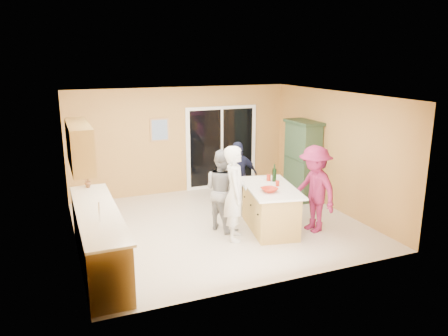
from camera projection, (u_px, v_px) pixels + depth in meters
name	position (u px, v px, depth m)	size (l,w,h in m)	color
floor	(219.00, 225.00, 8.85)	(5.50, 5.50, 0.00)	beige
ceiling	(219.00, 95.00, 8.20)	(5.50, 5.00, 0.10)	white
wall_back	(182.00, 140.00, 10.76)	(5.50, 0.10, 2.60)	#EDBF61
wall_front	(283.00, 201.00, 6.28)	(5.50, 0.10, 2.60)	#EDBF61
wall_left	(71.00, 177.00, 7.52)	(0.10, 5.00, 2.60)	#EDBF61
wall_right	(336.00, 151.00, 9.53)	(0.10, 5.00, 2.60)	#EDBF61
left_cabinet_run	(100.00, 242.00, 6.89)	(0.65, 3.05, 1.24)	tan
upper_cabinets	(79.00, 145.00, 7.26)	(0.35, 1.60, 0.75)	tan
sliding_door	(222.00, 147.00, 11.18)	(1.90, 0.07, 2.10)	white
framed_picture	(160.00, 130.00, 10.47)	(0.46, 0.04, 0.56)	tan
kitchen_island	(270.00, 209.00, 8.53)	(1.21, 1.80, 0.87)	tan
green_hutch	(302.00, 161.00, 10.35)	(0.53, 1.01, 1.86)	#233925
woman_white	(235.00, 193.00, 7.96)	(0.65, 0.42, 1.77)	silver
woman_grey	(222.00, 190.00, 8.46)	(0.78, 0.61, 1.60)	gray
woman_navy	(238.00, 176.00, 9.54)	(0.90, 0.37, 1.53)	#171A33
woman_magenta	(314.00, 189.00, 8.36)	(1.09, 0.63, 1.69)	maroon
serving_bowl	(269.00, 190.00, 8.10)	(0.30, 0.30, 0.07)	#A82512
tulip_vase	(87.00, 178.00, 8.08)	(0.20, 0.14, 0.38)	red
tumbler_near	(277.00, 183.00, 8.45)	(0.07, 0.07, 0.11)	#A82512
tumbler_far	(269.00, 178.00, 8.81)	(0.08, 0.08, 0.12)	#A82512
wine_bottle	(274.00, 175.00, 8.74)	(0.08, 0.08, 0.36)	black
white_plate	(263.00, 178.00, 8.99)	(0.20, 0.20, 0.01)	silver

